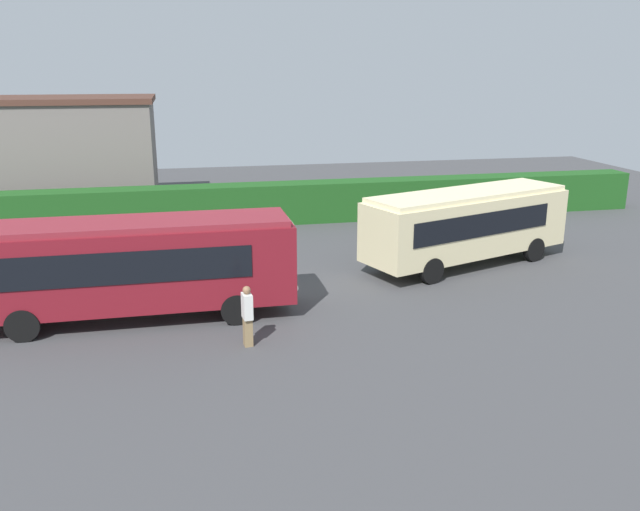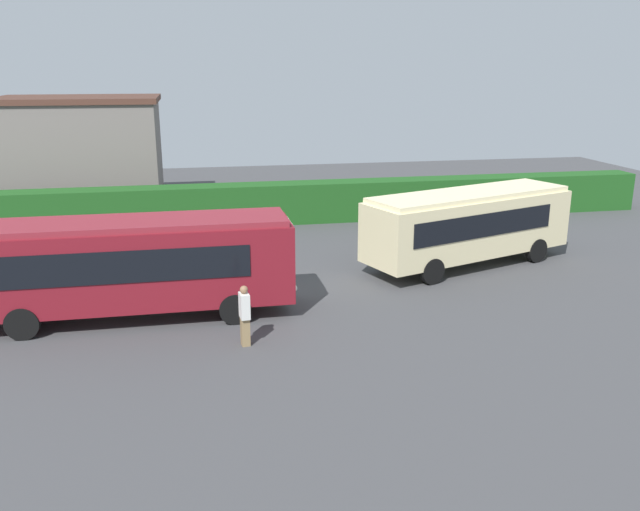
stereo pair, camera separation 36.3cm
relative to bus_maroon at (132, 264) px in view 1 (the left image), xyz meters
The scene contains 8 objects.
ground_plane 4.87m from the bus_maroon, 12.99° to the left, with size 64.00×64.00×0.00m, color #424244.
bus_maroon is the anchor object (origin of this frame).
bus_cream 13.33m from the bus_maroon, 15.20° to the left, with size 9.33×5.43×3.04m.
person_left 3.34m from the bus_maroon, 137.44° to the left, with size 0.40×0.46×1.76m.
person_center 4.44m from the bus_maroon, 113.40° to the left, with size 0.42×0.48×1.69m.
person_right 4.45m from the bus_maroon, 40.51° to the right, with size 0.31×0.47×1.82m.
hedge_row 13.37m from the bus_maroon, 70.83° to the left, with size 44.00×1.60×2.04m, color #1C4F1B.
depot_building 18.74m from the bus_maroon, 102.09° to the left, with size 8.72×6.60×6.24m.
Camera 1 is at (-2.71, -21.61, 7.83)m, focal length 36.98 mm.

